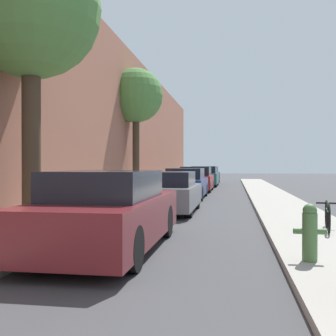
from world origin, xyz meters
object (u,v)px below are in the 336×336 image
at_px(parked_car_maroon, 109,212).
at_px(parked_car_red, 196,179).
at_px(parked_car_grey, 167,193).
at_px(street_tree_far, 136,97).
at_px(parked_car_navy, 186,184).
at_px(parked_car_black, 208,175).
at_px(street_tree_near, 31,11).
at_px(parked_car_teal, 205,176).
at_px(fire_hydrant, 310,232).
at_px(bicycle, 328,216).

height_order(parked_car_maroon, parked_car_red, parked_car_red).
xyz_separation_m(parked_car_grey, street_tree_far, (-2.53, 6.16, 4.16)).
relative_size(parked_car_navy, street_tree_far, 0.76).
relative_size(parked_car_grey, parked_car_navy, 0.88).
distance_m(parked_car_black, street_tree_near, 26.71).
bearing_deg(street_tree_far, parked_car_teal, 75.93).
bearing_deg(street_tree_near, parked_car_black, 84.97).
bearing_deg(parked_car_black, parked_car_navy, -90.11).
distance_m(parked_car_maroon, street_tree_far, 12.98).
bearing_deg(fire_hydrant, street_tree_near, 157.84).
relative_size(parked_car_teal, bicycle, 3.10).
distance_m(street_tree_far, fire_hydrant, 14.72).
bearing_deg(parked_car_teal, parked_car_red, -90.94).
bearing_deg(parked_car_maroon, street_tree_far, 101.41).
height_order(parked_car_black, fire_hydrant, parked_car_black).
relative_size(parked_car_maroon, street_tree_far, 0.77).
bearing_deg(parked_car_maroon, parked_car_grey, 89.09).
bearing_deg(street_tree_near, parked_car_navy, 77.27).
relative_size(parked_car_maroon, parked_car_red, 1.07).
height_order(parked_car_grey, street_tree_near, street_tree_near).
xyz_separation_m(parked_car_maroon, bicycle, (4.17, 2.13, -0.25)).
height_order(parked_car_navy, fire_hydrant, parked_car_navy).
bearing_deg(parked_car_teal, street_tree_far, -104.07).
distance_m(parked_car_navy, street_tree_near, 11.18).
bearing_deg(parked_car_red, street_tree_near, -98.47).
height_order(parked_car_navy, parked_car_teal, parked_car_teal).
xyz_separation_m(parked_car_maroon, parked_car_navy, (0.06, 11.51, -0.02)).
bearing_deg(bicycle, parked_car_black, 108.24).
bearing_deg(bicycle, parked_car_red, 114.97).
height_order(parked_car_navy, street_tree_near, street_tree_near).
relative_size(parked_car_red, street_tree_near, 0.68).
bearing_deg(parked_car_black, bicycle, -80.92).
height_order(parked_car_grey, parked_car_black, parked_car_black).
relative_size(parked_car_red, parked_car_teal, 0.93).
bearing_deg(parked_car_teal, street_tree_near, -96.45).
distance_m(parked_car_grey, street_tree_near, 6.62).
relative_size(street_tree_near, fire_hydrant, 7.64).
bearing_deg(parked_car_black, street_tree_far, -99.18).
bearing_deg(parked_car_navy, parked_car_teal, 89.54).
relative_size(parked_car_grey, parked_car_black, 1.00).
bearing_deg(bicycle, parked_car_teal, 110.42).
relative_size(parked_car_grey, street_tree_near, 0.63).
xyz_separation_m(parked_car_grey, bicycle, (4.08, -3.77, -0.19)).
xyz_separation_m(street_tree_near, bicycle, (6.39, 0.71, -4.48)).
height_order(parked_car_red, bicycle, parked_car_red).
bearing_deg(street_tree_far, parked_car_red, 61.72).
height_order(parked_car_maroon, parked_car_black, parked_car_maroon).
xyz_separation_m(parked_car_navy, bicycle, (4.11, -9.38, -0.22)).
height_order(parked_car_maroon, parked_car_teal, parked_car_teal).
distance_m(parked_car_red, parked_car_black, 11.00).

